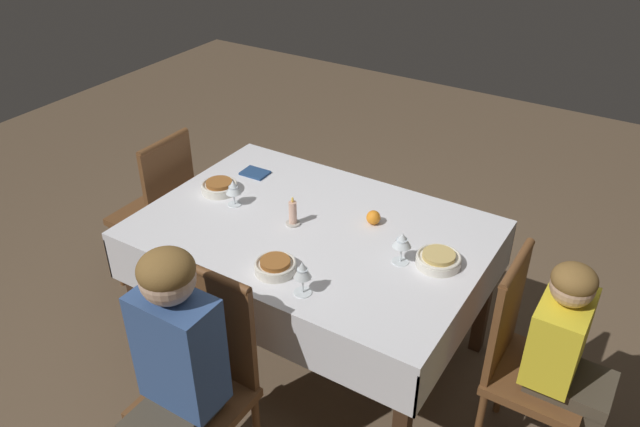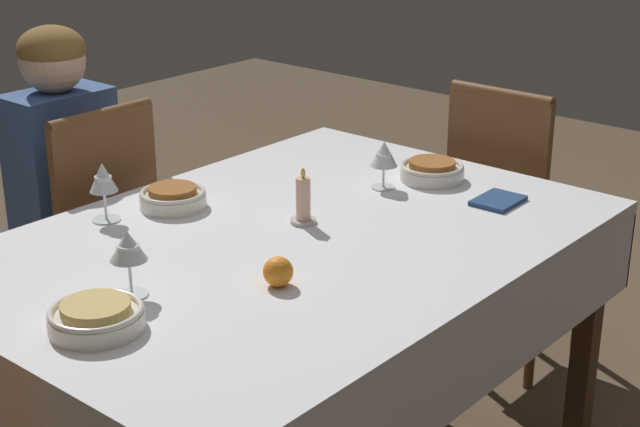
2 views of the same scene
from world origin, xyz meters
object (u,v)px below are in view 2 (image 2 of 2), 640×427
at_px(chair_north, 90,246).
at_px(wine_glass_east, 384,156).
at_px(dining_table, 288,267).
at_px(bowl_north, 173,197).
at_px(wine_glass_north, 103,180).
at_px(bowl_east, 432,170).
at_px(napkin_red_folded, 498,201).
at_px(candle_centerpiece, 303,203).
at_px(person_adult_denim, 56,191).
at_px(orange_fruit, 278,271).
at_px(wine_glass_west, 128,248).
at_px(chair_east, 509,216).
at_px(bowl_west, 96,316).

bearing_deg(chair_north, wine_glass_east, 119.70).
relative_size(dining_table, bowl_north, 8.99).
bearing_deg(wine_glass_north, dining_table, -62.16).
bearing_deg(dining_table, bowl_east, -3.01).
bearing_deg(napkin_red_folded, bowl_north, 132.63).
relative_size(bowl_north, candle_centerpiece, 1.20).
xyz_separation_m(person_adult_denim, candle_centerpiece, (0.10, -0.92, 0.16)).
distance_m(bowl_north, orange_fruit, 0.56).
relative_size(wine_glass_north, candle_centerpiece, 1.05).
xyz_separation_m(bowl_east, candle_centerpiece, (-0.48, 0.06, 0.02)).
bearing_deg(chair_north, orange_fruit, 77.61).
xyz_separation_m(wine_glass_west, wine_glass_east, (0.88, 0.00, -0.01)).
bearing_deg(napkin_red_folded, wine_glass_east, 108.90).
xyz_separation_m(wine_glass_east, candle_centerpiece, (-0.34, -0.00, -0.04)).
height_order(candle_centerpiece, orange_fruit, candle_centerpiece).
height_order(wine_glass_north, bowl_east, wine_glass_north).
relative_size(chair_east, orange_fruit, 14.75).
relative_size(dining_table, wine_glass_north, 10.25).
relative_size(chair_east, person_adult_denim, 0.82).
xyz_separation_m(chair_north, person_adult_denim, (0.00, 0.15, 0.14)).
bearing_deg(dining_table, wine_glass_north, 117.84).
bearing_deg(wine_glass_west, person_adult_denim, 63.94).
xyz_separation_m(dining_table, candle_centerpiece, (0.09, 0.03, 0.14)).
bearing_deg(napkin_red_folded, orange_fruit, 172.73).
height_order(chair_north, wine_glass_west, chair_north).
xyz_separation_m(bowl_north, bowl_east, (0.62, -0.39, -0.00)).
bearing_deg(wine_glass_east, bowl_east, -23.42).
relative_size(dining_table, wine_glass_west, 10.66).
distance_m(chair_north, wine_glass_north, 0.56).
xyz_separation_m(chair_north, wine_glass_north, (-0.21, -0.38, 0.35)).
distance_m(bowl_north, bowl_east, 0.73).
relative_size(chair_north, chair_east, 1.00).
height_order(chair_east, candle_centerpiece, chair_east).
distance_m(chair_east, bowl_east, 0.53).
bearing_deg(napkin_red_folded, bowl_east, 80.33).
bearing_deg(candle_centerpiece, bowl_east, -6.78).
bearing_deg(wine_glass_east, wine_glass_north, 149.29).
distance_m(bowl_north, wine_glass_east, 0.58).
bearing_deg(wine_glass_west, dining_table, -3.69).
distance_m(bowl_north, bowl_west, 0.68).
xyz_separation_m(person_adult_denim, bowl_west, (-0.59, -0.98, 0.13)).
height_order(person_adult_denim, orange_fruit, person_adult_denim).
height_order(bowl_west, orange_fruit, orange_fruit).
xyz_separation_m(chair_east, wine_glass_east, (-0.60, 0.06, 0.34)).
xyz_separation_m(person_adult_denim, orange_fruit, (-0.21, -1.12, 0.14)).
height_order(person_adult_denim, bowl_east, person_adult_denim).
bearing_deg(wine_glass_north, person_adult_denim, 68.23).
bearing_deg(wine_glass_west, candle_centerpiece, -0.23).
xyz_separation_m(bowl_north, orange_fruit, (-0.17, -0.53, 0.01)).
relative_size(wine_glass_west, wine_glass_east, 1.10).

